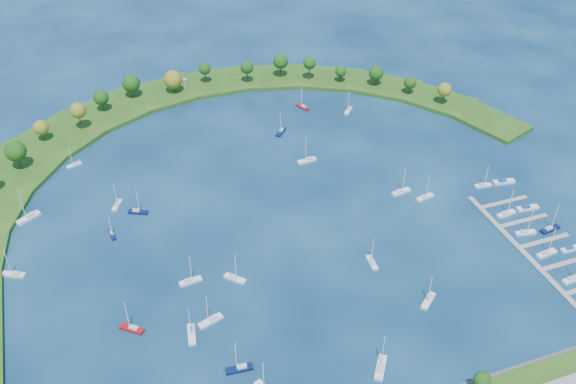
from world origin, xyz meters
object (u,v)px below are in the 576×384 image
object	(u,v)px
moored_boat_17	(381,367)
docked_boat_5	(571,249)
moored_boat_20	(235,278)
docked_boat_8	(506,213)
moored_boat_7	(428,300)
docked_boat_9	(527,208)
docked_boat_4	(547,253)
moored_boat_12	(190,281)
moored_boat_16	(14,274)
moored_boat_21	(132,328)
moored_boat_11	(372,262)
moored_boat_19	(401,191)
moored_boat_10	(112,234)
moored_boat_14	(303,106)
moored_boat_0	(307,160)
moored_boat_13	(191,333)
moored_boat_18	(138,211)
harbor_tower	(185,83)
dock_system	(546,254)
moored_boat_15	(281,131)
moored_boat_2	(239,368)
moored_boat_8	(348,110)
moored_boat_5	(74,164)
docked_boat_11	(504,182)
moored_boat_9	(211,320)
moored_boat_1	(28,217)
moored_boat_3	(117,204)
docked_boat_6	(526,232)
docked_boat_7	(550,229)
moored_boat_4	(425,196)
docked_boat_2	(573,279)
docked_boat_10	(483,185)

from	to	relation	value
moored_boat_17	docked_boat_5	world-z (taller)	moored_boat_17
moored_boat_20	docked_boat_8	bearing A→B (deg)	46.01
moored_boat_7	docked_boat_9	bearing A→B (deg)	166.93
docked_boat_4	moored_boat_12	bearing A→B (deg)	160.31
moored_boat_16	moored_boat_21	bearing A→B (deg)	159.39
moored_boat_11	moored_boat_19	size ratio (longest dim) A/B	0.91
moored_boat_10	moored_boat_14	xyz separation A→B (m)	(107.03, 70.03, 0.06)
moored_boat_11	moored_boat_12	size ratio (longest dim) A/B	0.95
moored_boat_0	moored_boat_13	world-z (taller)	moored_boat_0
moored_boat_18	harbor_tower	bearing A→B (deg)	93.62
dock_system	moored_boat_15	xyz separation A→B (m)	(-65.13, 118.01, 0.56)
dock_system	moored_boat_17	distance (m)	87.18
moored_boat_2	docked_boat_5	bearing A→B (deg)	-170.85
moored_boat_16	moored_boat_17	world-z (taller)	moored_boat_17
moored_boat_8	moored_boat_14	xyz separation A→B (m)	(-21.05, 11.28, 0.01)
moored_boat_8	moored_boat_10	size ratio (longest dim) A/B	1.22
docked_boat_8	moored_boat_15	bearing A→B (deg)	119.57
moored_boat_5	moored_boat_8	world-z (taller)	moored_boat_8
moored_boat_21	docked_boat_11	size ratio (longest dim) A/B	1.27
moored_boat_9	moored_boat_13	distance (m)	8.20
moored_boat_1	docked_boat_4	world-z (taller)	moored_boat_1
moored_boat_3	docked_boat_4	distance (m)	172.20
docked_boat_4	moored_boat_9	bearing A→B (deg)	169.17
moored_boat_16	moored_boat_17	distance (m)	135.89
moored_boat_7	moored_boat_13	world-z (taller)	moored_boat_13
moored_boat_17	docked_boat_6	bearing A→B (deg)	-29.20
moored_boat_9	moored_boat_12	xyz separation A→B (m)	(-2.19, 20.94, -0.03)
moored_boat_3	moored_boat_18	world-z (taller)	moored_boat_18
moored_boat_5	docked_boat_9	world-z (taller)	moored_boat_5
moored_boat_1	moored_boat_12	size ratio (longest dim) A/B	1.23
moored_boat_7	docked_boat_7	distance (m)	67.42
moored_boat_21	moored_boat_3	bearing A→B (deg)	-54.18
moored_boat_10	moored_boat_1	bearing A→B (deg)	-131.24
moored_boat_16	docked_boat_4	xyz separation A→B (m)	(190.44, -56.89, 0.01)
moored_boat_3	moored_boat_7	xyz separation A→B (m)	(94.56, -92.43, 0.05)
moored_boat_2	docked_boat_6	xyz separation A→B (m)	(124.90, 24.84, -0.02)
moored_boat_4	moored_boat_12	bearing A→B (deg)	177.51
moored_boat_4	docked_boat_4	distance (m)	53.61
moored_boat_1	docked_boat_6	xyz separation A→B (m)	(184.12, -76.67, -0.09)
moored_boat_1	docked_boat_2	world-z (taller)	moored_boat_1
moored_boat_5	moored_boat_4	bearing A→B (deg)	130.36
moored_boat_20	docked_boat_11	bearing A→B (deg)	54.78
harbor_tower	moored_boat_1	bearing A→B (deg)	-133.95
moored_boat_19	moored_boat_9	bearing A→B (deg)	-163.52
moored_boat_11	docked_boat_10	world-z (taller)	moored_boat_11
moored_boat_10	docked_boat_9	distance (m)	169.18
docked_boat_10	moored_boat_16	bearing A→B (deg)	-175.14
moored_boat_20	moored_boat_0	bearing A→B (deg)	96.84
moored_boat_5	moored_boat_18	size ratio (longest dim) A/B	0.84
moored_boat_21	docked_boat_2	size ratio (longest dim) A/B	1.01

